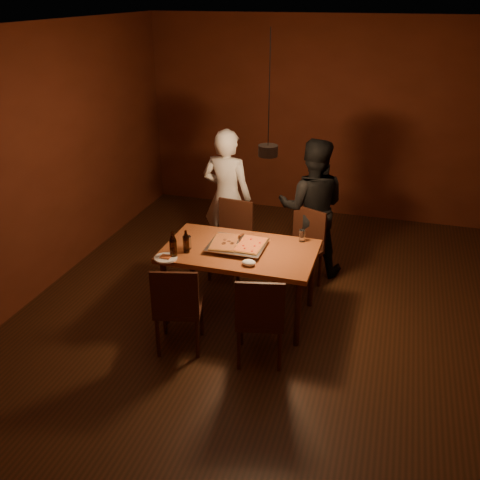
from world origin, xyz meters
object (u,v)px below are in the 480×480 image
(plate_slice, at_px, (166,258))
(beer_bottle_a, at_px, (173,245))
(beer_bottle_b, at_px, (186,242))
(chair_near_left, at_px, (177,302))
(dining_table, at_px, (240,256))
(chair_near_right, at_px, (260,313))
(pendant_lamp, at_px, (268,150))
(diner_white, at_px, (227,197))
(pizza_tray, at_px, (237,246))
(chair_far_left, at_px, (232,232))
(chair_far_right, at_px, (303,242))
(diner_dark, at_px, (312,208))

(plate_slice, bearing_deg, beer_bottle_a, 41.33)
(beer_bottle_b, bearing_deg, chair_near_left, -77.66)
(dining_table, height_order, chair_near_right, chair_near_right)
(beer_bottle_a, relative_size, pendant_lamp, 0.24)
(diner_white, bearing_deg, plate_slice, 90.11)
(dining_table, distance_m, beer_bottle_a, 0.69)
(dining_table, xyz_separation_m, pizza_tray, (-0.03, 0.01, 0.10))
(chair_far_left, relative_size, pendant_lamp, 0.44)
(chair_far_left, distance_m, pendant_lamp, 1.55)
(chair_far_left, height_order, chair_far_right, same)
(diner_white, bearing_deg, chair_near_right, 120.05)
(chair_far_right, relative_size, beer_bottle_b, 2.40)
(chair_near_left, height_order, plate_slice, chair_near_left)
(plate_slice, xyz_separation_m, pendant_lamp, (0.86, 0.47, 1.00))
(dining_table, relative_size, chair_near_right, 3.00)
(pizza_tray, bearing_deg, chair_near_right, -59.90)
(dining_table, distance_m, diner_white, 1.26)
(plate_slice, bearing_deg, chair_near_right, -17.99)
(chair_near_left, bearing_deg, chair_near_right, -11.40)
(chair_far_right, relative_size, chair_near_right, 1.11)
(chair_near_right, relative_size, beer_bottle_a, 1.88)
(beer_bottle_b, bearing_deg, diner_white, 91.09)
(chair_far_right, distance_m, diner_dark, 0.45)
(plate_slice, relative_size, pendant_lamp, 0.20)
(pizza_tray, bearing_deg, beer_bottle_b, -154.03)
(pizza_tray, distance_m, diner_dark, 1.28)
(chair_near_right, relative_size, pizza_tray, 0.91)
(chair_far_right, relative_size, beer_bottle_a, 2.09)
(chair_far_right, bearing_deg, diner_white, 5.18)
(beer_bottle_a, distance_m, diner_white, 1.50)
(chair_near_right, height_order, diner_dark, diner_dark)
(chair_near_right, xyz_separation_m, diner_dark, (0.11, 1.89, 0.27))
(dining_table, xyz_separation_m, beer_bottle_a, (-0.56, -0.35, 0.21))
(dining_table, xyz_separation_m, diner_white, (-0.51, 1.15, 0.15))
(chair_near_right, height_order, diner_white, diner_white)
(chair_near_left, bearing_deg, diner_dark, 51.36)
(dining_table, relative_size, pendant_lamp, 1.36)
(diner_white, xyz_separation_m, diner_dark, (1.02, 0.01, -0.02))
(plate_slice, distance_m, pendant_lamp, 1.40)
(beer_bottle_b, xyz_separation_m, plate_slice, (-0.14, -0.19, -0.11))
(chair_far_right, height_order, plate_slice, chair_far_right)
(beer_bottle_b, height_order, plate_slice, beer_bottle_b)
(chair_far_right, distance_m, pendant_lamp, 1.44)
(dining_table, height_order, plate_slice, plate_slice)
(chair_far_left, xyz_separation_m, chair_far_right, (0.83, -0.02, 0.00))
(chair_far_left, relative_size, chair_near_left, 0.95)
(diner_dark, bearing_deg, chair_near_left, 59.05)
(dining_table, xyz_separation_m, beer_bottle_b, (-0.48, -0.22, 0.19))
(dining_table, bearing_deg, beer_bottle_a, -148.07)
(chair_far_left, height_order, plate_slice, chair_far_left)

